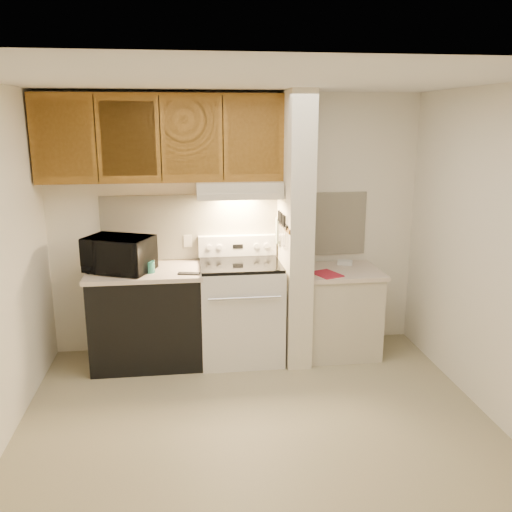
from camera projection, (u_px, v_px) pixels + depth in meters
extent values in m
plane|color=tan|center=(256.00, 420.00, 4.17)|extent=(3.60, 3.60, 0.00)
plane|color=white|center=(256.00, 80.00, 3.56)|extent=(3.60, 3.60, 0.00)
cube|color=white|center=(237.00, 224.00, 5.31)|extent=(3.60, 2.50, 0.02)
cube|color=white|center=(492.00, 255.00, 4.09)|extent=(0.02, 3.00, 2.50)
cube|color=white|center=(237.00, 226.00, 5.30)|extent=(2.60, 0.02, 0.63)
cube|color=silver|center=(241.00, 312.00, 5.17)|extent=(0.76, 0.65, 0.92)
cube|color=black|center=(244.00, 320.00, 4.85)|extent=(0.50, 0.01, 0.30)
cylinder|color=silver|center=(245.00, 298.00, 4.76)|extent=(0.65, 0.02, 0.02)
cube|color=black|center=(240.00, 264.00, 5.05)|extent=(0.74, 0.64, 0.03)
cube|color=silver|center=(237.00, 245.00, 5.30)|extent=(0.76, 0.08, 0.20)
cube|color=black|center=(238.00, 246.00, 5.26)|extent=(0.10, 0.01, 0.04)
cylinder|color=silver|center=(209.00, 247.00, 5.22)|extent=(0.05, 0.02, 0.05)
cylinder|color=silver|center=(219.00, 247.00, 5.23)|extent=(0.05, 0.02, 0.05)
cylinder|color=silver|center=(256.00, 246.00, 5.28)|extent=(0.05, 0.02, 0.05)
cylinder|color=silver|center=(266.00, 246.00, 5.29)|extent=(0.05, 0.02, 0.05)
cube|color=black|center=(147.00, 319.00, 5.07)|extent=(1.00, 0.63, 0.87)
cube|color=beige|center=(145.00, 272.00, 4.96)|extent=(1.04, 0.67, 0.04)
cube|color=black|center=(189.00, 273.00, 4.81)|extent=(0.20, 0.10, 0.01)
cylinder|color=#236E5C|center=(149.00, 267.00, 4.85)|extent=(0.12, 0.12, 0.10)
cube|color=beige|center=(188.00, 241.00, 5.26)|extent=(0.08, 0.01, 0.12)
imported|color=black|center=(119.00, 254.00, 4.87)|extent=(0.68, 0.59, 0.32)
cube|color=beige|center=(295.00, 230.00, 5.03)|extent=(0.22, 0.70, 2.50)
cube|color=brown|center=(283.00, 225.00, 5.01)|extent=(0.01, 0.70, 0.04)
cube|color=black|center=(283.00, 224.00, 4.95)|extent=(0.02, 0.42, 0.04)
cube|color=silver|center=(285.00, 238.00, 4.82)|extent=(0.01, 0.03, 0.16)
cylinder|color=black|center=(285.00, 221.00, 4.80)|extent=(0.02, 0.02, 0.10)
cube|color=silver|center=(283.00, 237.00, 4.90)|extent=(0.01, 0.04, 0.18)
cylinder|color=black|center=(283.00, 220.00, 4.85)|extent=(0.02, 0.02, 0.10)
cube|color=silver|center=(281.00, 237.00, 4.98)|extent=(0.01, 0.04, 0.20)
cylinder|color=black|center=(282.00, 218.00, 4.94)|extent=(0.02, 0.02, 0.10)
cube|color=silver|center=(280.00, 233.00, 5.06)|extent=(0.01, 0.04, 0.16)
cylinder|color=black|center=(280.00, 217.00, 5.01)|extent=(0.02, 0.02, 0.10)
cube|color=silver|center=(279.00, 232.00, 5.13)|extent=(0.01, 0.04, 0.18)
cylinder|color=black|center=(279.00, 216.00, 5.08)|extent=(0.02, 0.02, 0.10)
cube|color=gray|center=(278.00, 231.00, 5.19)|extent=(0.03, 0.10, 0.25)
cube|color=beige|center=(339.00, 313.00, 5.30)|extent=(0.70, 0.60, 0.81)
cube|color=beige|center=(341.00, 272.00, 5.19)|extent=(0.74, 0.64, 0.04)
cube|color=#A91D2F|center=(327.00, 274.00, 5.02)|extent=(0.29, 0.33, 0.01)
cube|color=white|center=(345.00, 263.00, 5.37)|extent=(0.17, 0.14, 0.04)
cube|color=beige|center=(239.00, 189.00, 5.00)|extent=(0.78, 0.44, 0.15)
cube|color=beige|center=(241.00, 197.00, 4.81)|extent=(0.78, 0.04, 0.06)
cube|color=brown|center=(161.00, 138.00, 4.85)|extent=(2.18, 0.33, 0.77)
cube|color=brown|center=(63.00, 139.00, 4.59)|extent=(0.46, 0.01, 0.63)
cube|color=black|center=(96.00, 139.00, 4.62)|extent=(0.01, 0.01, 0.73)
cube|color=brown|center=(128.00, 139.00, 4.66)|extent=(0.46, 0.01, 0.63)
cube|color=black|center=(160.00, 139.00, 4.69)|extent=(0.01, 0.01, 0.73)
cube|color=brown|center=(192.00, 139.00, 4.73)|extent=(0.46, 0.01, 0.63)
cube|color=black|center=(223.00, 138.00, 4.76)|extent=(0.01, 0.01, 0.73)
cube|color=brown|center=(254.00, 138.00, 4.79)|extent=(0.46, 0.01, 0.63)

